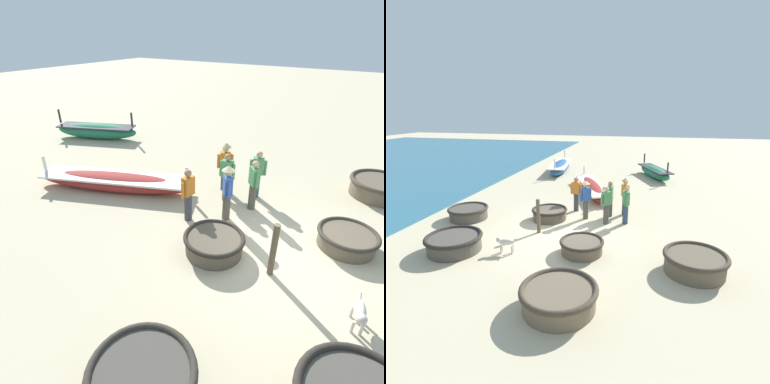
% 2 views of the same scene
% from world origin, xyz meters
% --- Properties ---
extents(ground_plane, '(80.00, 80.00, 0.00)m').
position_xyz_m(ground_plane, '(0.00, 0.00, 0.00)').
color(ground_plane, '#C6B793').
extents(coracle_far_right, '(1.83, 1.83, 0.59)m').
position_xyz_m(coracle_far_right, '(4.60, -1.91, 0.32)').
color(coracle_far_right, brown).
rests_on(coracle_far_right, ground).
extents(coracle_center, '(1.46, 1.46, 0.46)m').
position_xyz_m(coracle_center, '(1.19, -1.47, 0.25)').
color(coracle_center, brown).
rests_on(coracle_center, ground).
extents(coracle_front_left, '(1.67, 1.67, 0.52)m').
position_xyz_m(coracle_front_left, '(-4.19, 0.53, 0.28)').
color(coracle_front_left, '#4C473F').
rests_on(coracle_front_left, ground).
extents(coracle_tilted, '(1.50, 1.50, 0.49)m').
position_xyz_m(coracle_tilted, '(-0.79, 1.22, 0.26)').
color(coracle_tilted, brown).
rests_on(coracle_tilted, ground).
extents(long_boat_white_hull, '(2.98, 5.42, 1.03)m').
position_xyz_m(long_boat_white_hull, '(0.23, 5.65, 0.30)').
color(long_boat_white_hull, maroon).
rests_on(long_boat_white_hull, ground).
extents(long_boat_ochre_hull, '(2.46, 4.14, 1.36)m').
position_xyz_m(long_boat_ochre_hull, '(3.65, 10.37, 0.39)').
color(long_boat_ochre_hull, '#237551').
rests_on(long_boat_ochre_hull, ground).
extents(fisherman_crouching, '(0.32, 0.51, 1.57)m').
position_xyz_m(fisherman_crouching, '(2.37, 1.44, 0.84)').
color(fisherman_crouching, '#2D425B').
rests_on(fisherman_crouching, ground).
extents(fisherman_with_hat, '(0.44, 0.38, 1.67)m').
position_xyz_m(fisherman_with_hat, '(0.67, 1.64, 0.96)').
color(fisherman_with_hat, '#4C473D').
rests_on(fisherman_with_hat, ground).
extents(fisherman_standing_left, '(0.23, 0.53, 1.57)m').
position_xyz_m(fisherman_standing_left, '(1.64, 2.15, 0.84)').
color(fisherman_standing_left, '#4C473D').
rests_on(fisherman_standing_left, ground).
extents(fisherman_hauling, '(0.53, 0.26, 1.57)m').
position_xyz_m(fisherman_hauling, '(0.05, 2.53, 0.84)').
color(fisherman_hauling, '#383842').
rests_on(fisherman_hauling, ground).
extents(fisherman_standing_right, '(0.36, 0.48, 1.67)m').
position_xyz_m(fisherman_standing_right, '(2.25, 2.53, 0.96)').
color(fisherman_standing_right, '#383842').
rests_on(fisherman_standing_right, ground).
extents(fisherman_by_coracle, '(0.41, 0.40, 1.57)m').
position_xyz_m(fisherman_by_coracle, '(1.60, 1.25, 0.84)').
color(fisherman_by_coracle, '#4C473D').
rests_on(fisherman_by_coracle, ground).
extents(dog, '(0.68, 0.28, 0.55)m').
position_xyz_m(dog, '(-1.23, -2.02, 0.37)').
color(dog, beige).
rests_on(dog, ground).
extents(mooring_post_shoreline, '(0.14, 0.14, 1.32)m').
position_xyz_m(mooring_post_shoreline, '(-0.75, -0.21, 0.66)').
color(mooring_post_shoreline, brown).
rests_on(mooring_post_shoreline, ground).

